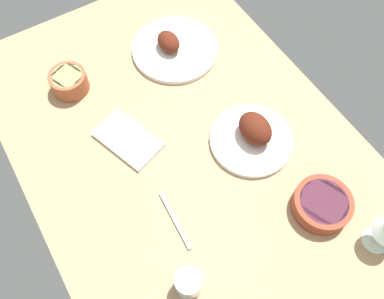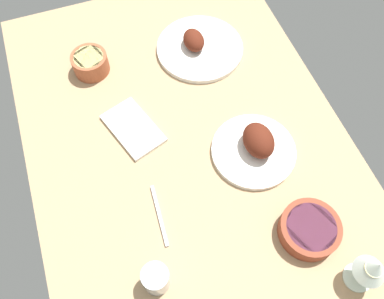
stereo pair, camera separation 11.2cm
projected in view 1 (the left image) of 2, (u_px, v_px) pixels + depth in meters
The scene contains 8 objects.
dining_table at pixel (192, 156), 115.97cm from camera, with size 140.00×90.00×4.00cm, color tan.
plate_near_viewer at pixel (174, 48), 130.96cm from camera, with size 28.12×28.12×7.01cm.
plate_center_main at pixel (253, 135), 113.88cm from camera, with size 23.76×23.76×8.95cm.
bowl_potatoes at pixel (69, 81), 122.05cm from camera, with size 11.17×11.17×6.28cm.
bowl_onions at pixel (322, 204), 104.03cm from camera, with size 15.24×15.24×4.91cm.
water_tumbler at pixel (188, 283), 93.35cm from camera, with size 6.50×6.50×8.11cm, color silver.
folded_napkin at pixel (128, 139), 115.61cm from camera, with size 18.74×11.14×1.20cm, color white.
spoon_loose at pixel (175, 220), 104.35cm from camera, with size 16.99×0.90×0.80cm, color silver.
Camera 1 is at (45.55, -28.05, 104.91)cm, focal length 37.71 mm.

